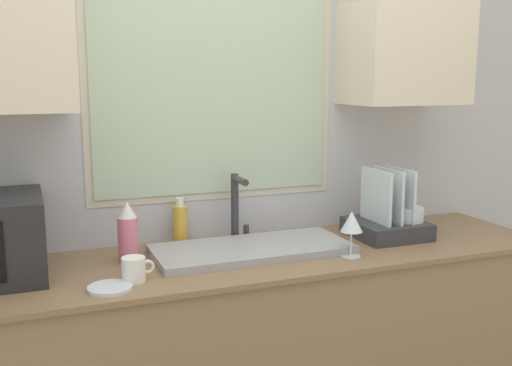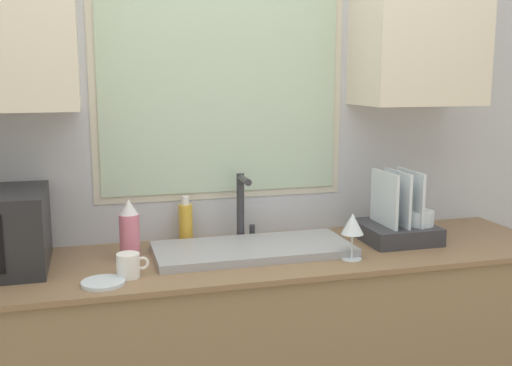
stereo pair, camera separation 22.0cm
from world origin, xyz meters
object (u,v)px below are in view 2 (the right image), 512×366
at_px(faucet, 242,203).
at_px(mug_near_sink, 129,265).
at_px(dish_rack, 398,224).
at_px(spray_bottle, 129,230).
at_px(wine_glass, 352,225).
at_px(soap_bottle, 186,222).

distance_m(faucet, mug_near_sink, 0.60).
relative_size(faucet, dish_rack, 0.95).
bearing_deg(spray_bottle, dish_rack, -2.65).
height_order(mug_near_sink, wine_glass, wine_glass).
bearing_deg(faucet, dish_rack, -15.33).
height_order(spray_bottle, soap_bottle, spray_bottle).
relative_size(dish_rack, spray_bottle, 1.30).
relative_size(dish_rack, wine_glass, 1.67).
bearing_deg(faucet, mug_near_sink, -144.59).
distance_m(mug_near_sink, wine_glass, 0.81).
bearing_deg(wine_glass, mug_near_sink, 178.72).
bearing_deg(soap_bottle, spray_bottle, -145.04).
bearing_deg(wine_glass, dish_rack, 32.95).
relative_size(spray_bottle, soap_bottle, 1.18).
distance_m(faucet, wine_glass, 0.49).
xyz_separation_m(dish_rack, wine_glass, (-0.29, -0.19, 0.06)).
xyz_separation_m(faucet, mug_near_sink, (-0.48, -0.34, -0.12)).
distance_m(dish_rack, wine_glass, 0.35).
bearing_deg(mug_near_sink, soap_bottle, 56.69).
xyz_separation_m(faucet, wine_glass, (0.33, -0.36, -0.03)).
relative_size(faucet, soap_bottle, 1.47).
bearing_deg(soap_bottle, wine_glass, -36.21).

